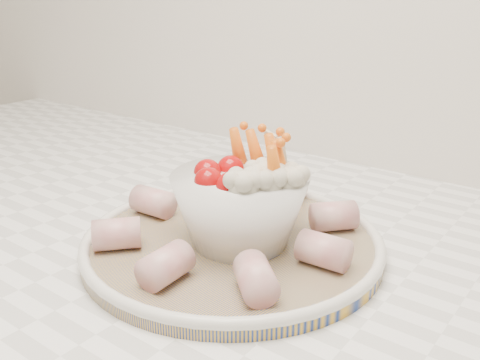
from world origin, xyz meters
The scene contains 3 objects.
serving_platter centered at (-0.11, 1.39, 0.93)m, with size 0.36×0.36×0.02m.
veggie_bowl centered at (-0.10, 1.39, 0.98)m, with size 0.14×0.14×0.12m.
cured_meat_rolls centered at (-0.12, 1.39, 0.95)m, with size 0.27×0.28×0.03m.
Camera 1 is at (0.20, 0.99, 1.19)m, focal length 40.00 mm.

